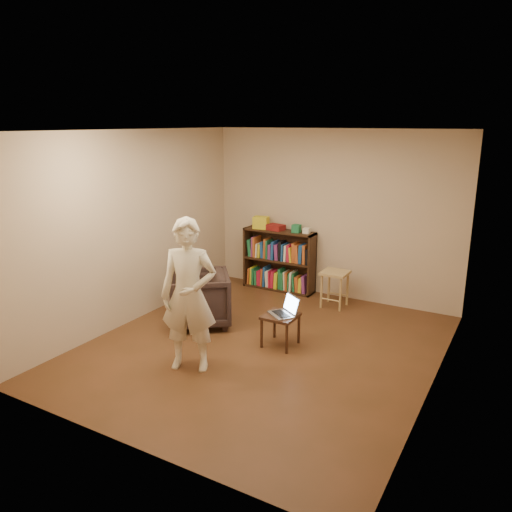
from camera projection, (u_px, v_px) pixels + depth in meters
The scene contains 15 objects.
floor at pixel (262, 347), 6.15m from camera, with size 4.50×4.50×0.00m, color #4D2F18.
ceiling at pixel (263, 130), 5.47m from camera, with size 4.50×4.50×0.00m, color silver.
wall_back at pixel (333, 215), 7.70m from camera, with size 4.00×4.00×0.00m, color #BFA990.
wall_left at pixel (134, 228), 6.77m from camera, with size 4.50×4.50×0.00m, color #BFA990.
wall_right at pixel (442, 270), 4.86m from camera, with size 4.50×4.50×0.00m, color #BFA990.
bookshelf at pixel (279, 263), 8.19m from camera, with size 1.20×0.30×1.00m.
box_yellow at pixel (261, 223), 8.14m from camera, with size 0.24×0.17×0.20m, color yellow.
red_cloth at pixel (276, 227), 8.04m from camera, with size 0.27×0.20×0.09m, color maroon.
box_green at pixel (296, 229), 7.86m from camera, with size 0.12×0.12×0.12m, color #1F7647.
box_white at pixel (307, 231), 7.81m from camera, with size 0.10×0.10×0.08m, color white.
stool at pixel (335, 278), 7.41m from camera, with size 0.38×0.38×0.55m.
armchair at pixel (199, 299), 6.78m from camera, with size 0.78×0.81×0.73m, color #2E211F.
side_table at pixel (281, 320), 6.13m from camera, with size 0.40×0.40×0.40m.
laptop at pixel (285, 310), 6.11m from camera, with size 0.43×0.42×0.23m.
person at pixel (189, 295), 5.44m from camera, with size 0.63×0.41×1.72m, color beige.
Camera 1 is at (2.73, -4.94, 2.70)m, focal length 35.00 mm.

